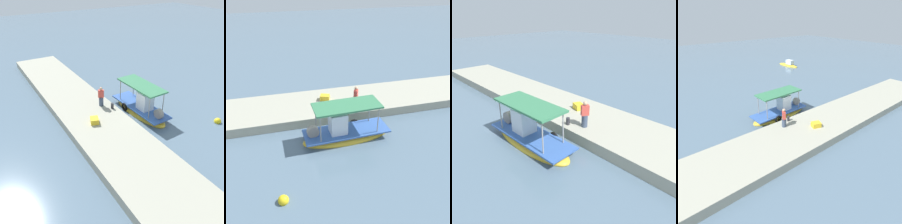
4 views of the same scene
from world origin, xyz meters
TOP-DOWN VIEW (x-y plane):
  - ground_plane at (0.00, 0.00)m, footprint 120.00×120.00m
  - dock_quay at (0.00, -4.12)m, footprint 36.00×4.81m
  - main_fishing_boat at (-0.97, 0.18)m, footprint 6.15×2.18m
  - fisherman_near_bollard at (-2.68, -2.73)m, footprint 0.52×0.54m
  - mooring_bollard at (-1.79, -2.18)m, footprint 0.24×0.24m
  - cargo_crate at (-0.57, -4.47)m, footprint 0.91×0.82m
  - marker_buoy at (3.52, 4.60)m, footprint 0.56×0.56m

SIDE VIEW (x-z plane):
  - ground_plane at x=0.00m, z-range 0.00..0.00m
  - marker_buoy at x=3.52m, z-range -0.17..0.39m
  - dock_quay at x=0.00m, z-range 0.00..0.71m
  - main_fishing_boat at x=-0.97m, z-range -1.01..1.93m
  - cargo_crate at x=-0.57m, z-range 0.71..1.12m
  - mooring_bollard at x=-1.79m, z-range 0.71..1.18m
  - fisherman_near_bollard at x=-2.68m, z-range 0.63..2.32m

